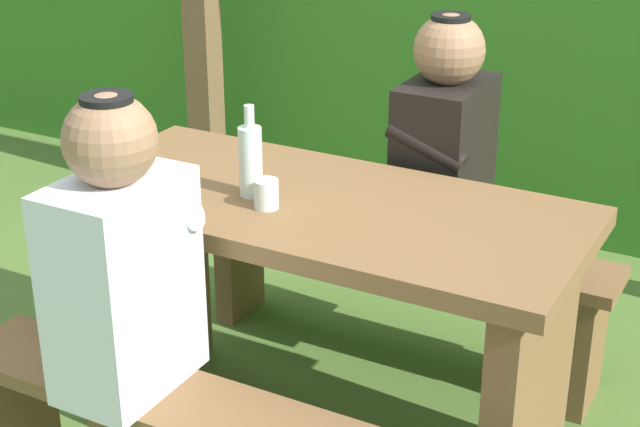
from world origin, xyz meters
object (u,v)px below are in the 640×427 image
at_px(picnic_table, 320,283).
at_px(person_white_shirt, 121,258).
at_px(person_black_coat, 444,143).
at_px(bench_far, 399,269).
at_px(bottle_left, 250,159).
at_px(drinking_glass, 266,194).

xyz_separation_m(picnic_table, person_white_shirt, (-0.22, -0.54, 0.26)).
distance_m(person_white_shirt, person_black_coat, 1.14).
bearing_deg(person_black_coat, picnic_table, -103.69).
relative_size(bench_far, person_black_coat, 1.95).
xyz_separation_m(bench_far, person_black_coat, (0.13, -0.00, 0.46)).
bearing_deg(picnic_table, bench_far, 90.00).
bearing_deg(bottle_left, drinking_glass, -34.10).
xyz_separation_m(picnic_table, drinking_glass, (-0.10, -0.11, 0.28)).
distance_m(picnic_table, bench_far, 0.58).
xyz_separation_m(person_black_coat, drinking_glass, (-0.23, -0.65, 0.03)).
bearing_deg(bench_far, bottle_left, -106.30).
distance_m(picnic_table, person_white_shirt, 0.64).
bearing_deg(bench_far, person_white_shirt, -101.61).
distance_m(person_black_coat, drinking_glass, 0.69).
bearing_deg(person_black_coat, bottle_left, -117.22).
distance_m(picnic_table, person_black_coat, 0.61).
bearing_deg(bottle_left, picnic_table, 18.07).
xyz_separation_m(picnic_table, bench_far, (0.00, 0.54, -0.20)).
bearing_deg(picnic_table, drinking_glass, -131.43).
distance_m(person_white_shirt, bottle_left, 0.49).
height_order(picnic_table, person_white_shirt, person_white_shirt).
bearing_deg(picnic_table, person_black_coat, 76.31).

